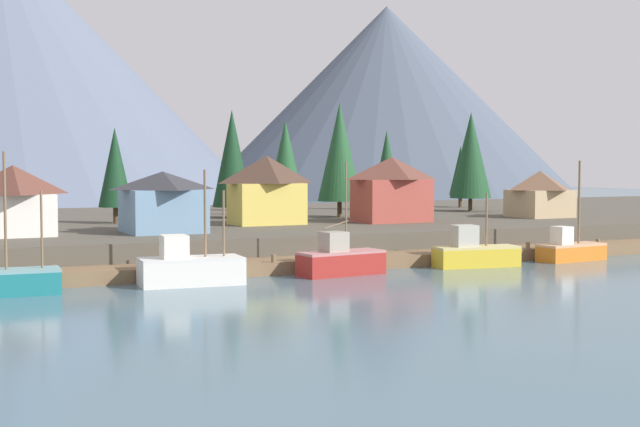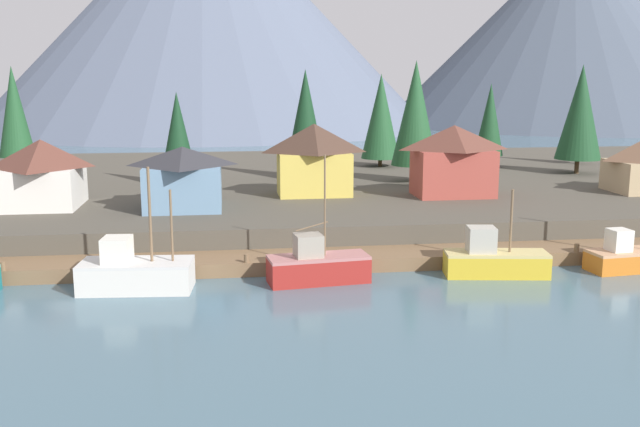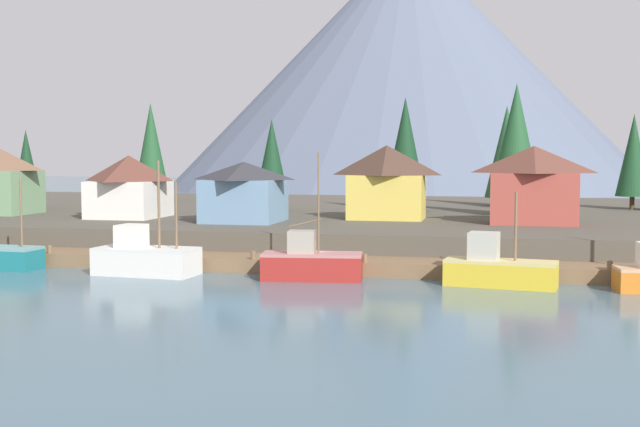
{
  "view_description": "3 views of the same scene",
  "coord_description": "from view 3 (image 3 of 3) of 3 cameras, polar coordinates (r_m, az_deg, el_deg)",
  "views": [
    {
      "loc": [
        -28.73,
        -59.99,
        8.36
      ],
      "look_at": [
        1.63,
        3.87,
        4.36
      ],
      "focal_mm": 48.62,
      "sensor_mm": 36.0,
      "label": 1
    },
    {
      "loc": [
        -5.09,
        -47.44,
        13.59
      ],
      "look_at": [
        1.5,
        3.32,
        3.71
      ],
      "focal_mm": 39.97,
      "sensor_mm": 36.0,
      "label": 2
    },
    {
      "loc": [
        12.82,
        -53.94,
        8.47
      ],
      "look_at": [
        0.54,
        1.62,
        4.23
      ],
      "focal_mm": 45.08,
      "sensor_mm": 36.0,
      "label": 3
    }
  ],
  "objects": [
    {
      "name": "ground_plane",
      "position": [
        75.57,
        2.61,
        -2.56
      ],
      "size": [
        400.0,
        400.0,
        1.0
      ],
      "primitive_type": "cube",
      "color": "#476675"
    },
    {
      "name": "dock",
      "position": [
        57.93,
        -0.44,
        -3.65
      ],
      "size": [
        80.0,
        4.0,
        1.6
      ],
      "color": "brown",
      "rests_on": "ground_plane"
    },
    {
      "name": "shoreline_bank",
      "position": [
        87.19,
        3.97,
        -0.5
      ],
      "size": [
        400.0,
        56.0,
        2.5
      ],
      "primitive_type": "cube",
      "color": "#4C473D",
      "rests_on": "ground_plane"
    },
    {
      "name": "mountain_west_peak",
      "position": [
        209.54,
        6.23,
        10.48
      ],
      "size": [
        121.26,
        121.26,
        62.56
      ],
      "primitive_type": "cone",
      "color": "slate",
      "rests_on": "ground_plane"
    },
    {
      "name": "fishing_boat_white",
      "position": [
        57.68,
        -12.32,
        -3.1
      ],
      "size": [
        7.33,
        3.73,
        8.02
      ],
      "rotation": [
        0.0,
        0.0,
        -0.08
      ],
      "color": "silver",
      "rests_on": "ground_plane"
    },
    {
      "name": "fishing_boat_red",
      "position": [
        54.07,
        -0.66,
        -3.53
      ],
      "size": [
        6.95,
        3.25,
        8.57
      ],
      "rotation": [
        0.0,
        0.0,
        0.12
      ],
      "color": "maroon",
      "rests_on": "ground_plane"
    },
    {
      "name": "fishing_boat_yellow",
      "position": [
        52.69,
        12.51,
        -3.84
      ],
      "size": [
        7.27,
        3.31,
        6.06
      ],
      "rotation": [
        0.0,
        0.0,
        -0.14
      ],
      "color": "gold",
      "rests_on": "ground_plane"
    },
    {
      "name": "house_blue",
      "position": [
        70.81,
        -5.42,
        1.59
      ],
      "size": [
        6.68,
        6.86,
        5.28
      ],
      "color": "#6689A8",
      "rests_on": "shoreline_bank"
    },
    {
      "name": "house_red",
      "position": [
        70.74,
        14.92,
        2.03
      ],
      "size": [
        7.51,
        5.05,
        6.64
      ],
      "color": "#9E4238",
      "rests_on": "shoreline_bank"
    },
    {
      "name": "house_white",
      "position": [
        77.45,
        -13.39,
        1.93
      ],
      "size": [
        6.38,
        7.25,
        5.82
      ],
      "color": "silver",
      "rests_on": "shoreline_bank"
    },
    {
      "name": "house_yellow",
      "position": [
        73.48,
        4.75,
        2.28
      ],
      "size": [
        7.11,
        4.69,
        6.75
      ],
      "color": "gold",
      "rests_on": "shoreline_bank"
    },
    {
      "name": "conifer_near_left",
      "position": [
        93.44,
        13.1,
        4.3
      ],
      "size": [
        4.75,
        4.75,
        11.42
      ],
      "color": "#4C3823",
      "rests_on": "shoreline_bank"
    },
    {
      "name": "conifer_near_right",
      "position": [
        92.27,
        21.36,
        3.88
      ],
      "size": [
        3.52,
        3.52,
        10.26
      ],
      "color": "#4C3823",
      "rests_on": "shoreline_bank"
    },
    {
      "name": "conifer_mid_right",
      "position": [
        84.49,
        6.07,
        4.62
      ],
      "size": [
        4.37,
        4.37,
        11.88
      ],
      "color": "#4C3823",
      "rests_on": "shoreline_bank"
    },
    {
      "name": "conifer_back_left",
      "position": [
        94.68,
        -20.12,
        3.52
      ],
      "size": [
        2.64,
        2.64,
        8.63
      ],
      "color": "#4C3823",
      "rests_on": "shoreline_bank"
    },
    {
      "name": "conifer_back_right",
      "position": [
        83.81,
        -3.44,
        3.99
      ],
      "size": [
        3.37,
        3.37,
        9.58
      ],
      "color": "#4C3823",
      "rests_on": "shoreline_bank"
    },
    {
      "name": "conifer_centre",
      "position": [
        103.09,
        -11.91,
        4.76
      ],
      "size": [
        4.07,
        4.07,
        12.32
      ],
      "color": "#4C3823",
      "rests_on": "shoreline_bank"
    },
    {
      "name": "conifer_far_left",
      "position": [
        79.9,
        13.74,
        5.07
      ],
      "size": [
        4.89,
        4.89,
        12.75
      ],
      "color": "#4C3823",
      "rests_on": "shoreline_bank"
    }
  ]
}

